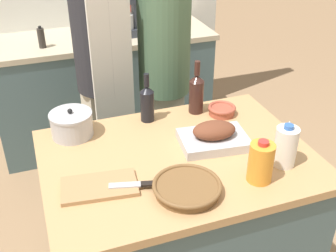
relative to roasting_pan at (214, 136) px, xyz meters
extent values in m
cube|color=#4C666B|center=(-0.19, -0.03, -0.51)|extent=(1.17, 0.85, 0.84)
cube|color=tan|center=(-0.19, -0.03, -0.06)|extent=(1.21, 0.88, 0.04)
cube|color=#4C666B|center=(-0.19, 1.64, -0.49)|extent=(1.69, 0.58, 0.87)
cube|color=beige|center=(-0.19, 1.64, -0.04)|extent=(1.74, 0.60, 0.04)
cube|color=#BCBCC1|center=(0.00, 0.00, -0.02)|extent=(0.33, 0.25, 0.04)
ellipsoid|color=brown|center=(0.00, 0.00, 0.03)|extent=(0.22, 0.15, 0.08)
cylinder|color=brown|center=(-0.25, -0.28, -0.03)|extent=(0.25, 0.25, 0.04)
torus|color=brown|center=(-0.25, -0.28, -0.01)|extent=(0.28, 0.28, 0.02)
cube|color=#AD7F51|center=(-0.57, -0.14, -0.04)|extent=(0.32, 0.21, 0.02)
cylinder|color=#B7B7BC|center=(-0.61, 0.30, 0.01)|extent=(0.20, 0.20, 0.11)
cylinder|color=#B7B7BC|center=(-0.61, 0.30, 0.07)|extent=(0.20, 0.20, 0.01)
sphere|color=black|center=(-0.61, 0.30, 0.09)|extent=(0.02, 0.02, 0.02)
cylinder|color=#A84C38|center=(0.16, 0.25, -0.03)|extent=(0.13, 0.13, 0.04)
torus|color=#A84C38|center=(0.16, 0.25, -0.01)|extent=(0.15, 0.15, 0.02)
cylinder|color=orange|center=(0.06, -0.30, 0.04)|extent=(0.10, 0.10, 0.17)
cylinder|color=red|center=(0.06, -0.30, 0.14)|extent=(0.04, 0.04, 0.02)
cylinder|color=white|center=(0.22, -0.24, 0.05)|extent=(0.10, 0.10, 0.18)
cylinder|color=#3360B2|center=(0.22, -0.24, 0.14)|extent=(0.04, 0.04, 0.02)
cylinder|color=#381E19|center=(0.05, 0.32, 0.04)|extent=(0.08, 0.08, 0.18)
cone|color=#381E19|center=(0.05, 0.32, 0.15)|extent=(0.08, 0.08, 0.03)
cylinder|color=#381E19|center=(0.05, 0.32, 0.20)|extent=(0.03, 0.03, 0.07)
cylinder|color=black|center=(-0.22, 0.32, 0.04)|extent=(0.07, 0.07, 0.16)
cone|color=black|center=(-0.22, 0.32, 0.13)|extent=(0.07, 0.07, 0.03)
cylinder|color=black|center=(-0.22, 0.32, 0.18)|extent=(0.03, 0.03, 0.07)
cylinder|color=silver|center=(0.31, -0.13, -0.04)|extent=(0.07, 0.07, 0.00)
cylinder|color=silver|center=(0.31, -0.13, -0.01)|extent=(0.01, 0.01, 0.07)
cone|color=silver|center=(0.31, -0.13, 0.06)|extent=(0.07, 0.07, 0.06)
cube|color=#B7B7BC|center=(-0.47, -0.18, -0.02)|extent=(0.13, 0.06, 0.01)
cube|color=black|center=(-0.37, -0.20, -0.02)|extent=(0.08, 0.05, 0.01)
cube|color=#333842|center=(0.02, 1.56, 0.01)|extent=(0.18, 0.14, 0.06)
cylinder|color=#B7B7BC|center=(-0.01, 1.56, 0.10)|extent=(0.13, 0.13, 0.11)
cube|color=#333842|center=(0.08, 1.56, 0.13)|extent=(0.05, 0.08, 0.18)
cylinder|color=maroon|center=(0.12, 1.80, 0.07)|extent=(0.07, 0.07, 0.18)
cylinder|color=black|center=(0.12, 1.80, 0.17)|extent=(0.03, 0.03, 0.02)
cylinder|color=#332D28|center=(-0.63, 1.52, 0.05)|extent=(0.05, 0.05, 0.14)
cylinder|color=black|center=(-0.63, 1.52, 0.13)|extent=(0.02, 0.02, 0.02)
cube|color=beige|center=(-0.33, 0.88, -0.51)|extent=(0.29, 0.23, 0.84)
cylinder|color=#28282D|center=(-0.33, 0.88, 0.26)|extent=(0.32, 0.32, 0.70)
cube|color=silver|center=(-0.30, 0.73, 0.06)|extent=(0.25, 0.07, 0.88)
cube|color=beige|center=(0.05, 0.84, -0.54)|extent=(0.30, 0.26, 0.78)
cylinder|color=#4C6B4C|center=(0.05, 0.84, 0.17)|extent=(0.32, 0.32, 0.65)
camera|label=1|loc=(-0.75, -1.48, 1.04)|focal=45.00mm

